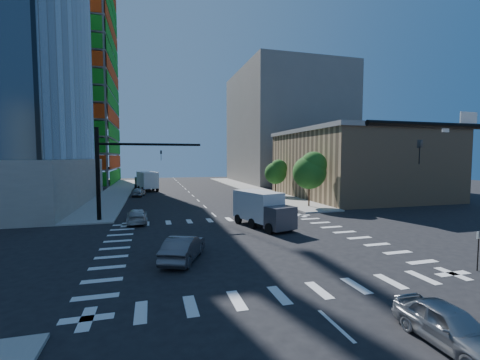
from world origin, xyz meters
name	(u,v)px	position (x,y,z in m)	size (l,w,h in m)	color
ground	(245,243)	(0.00, 0.00, 0.00)	(160.00, 160.00, 0.00)	black
road_markings	(245,243)	(0.00, 0.00, 0.01)	(20.00, 20.00, 0.01)	silver
sidewalk_ne	(248,188)	(12.50, 40.00, 0.07)	(5.00, 60.00, 0.15)	gray
sidewalk_nw	(118,191)	(-12.50, 40.00, 0.07)	(5.00, 60.00, 0.15)	gray
construction_building	(56,78)	(-27.41, 61.93, 24.61)	(25.16, 34.50, 70.60)	slate
commercial_building	(357,163)	(25.00, 22.00, 5.31)	(20.50, 22.50, 10.60)	tan
bg_building_ne	(285,127)	(27.00, 55.00, 14.00)	(24.00, 30.00, 28.00)	slate
signal_mast_nw	(114,165)	(-10.00, 11.50, 5.49)	(10.20, 0.40, 9.00)	black
tree_south	(311,170)	(12.63, 13.90, 4.69)	(4.16, 4.16, 6.82)	#382316
tree_north	(277,172)	(12.93, 25.90, 3.99)	(3.54, 3.52, 5.78)	#382316
no_parking_sign	(478,246)	(10.70, -9.00, 1.38)	(0.30, 0.06, 2.20)	black
car_nb_near	(449,326)	(2.93, -14.11, 0.67)	(1.58, 3.93, 1.34)	#A0A3A8
car_nb_far	(248,197)	(6.60, 20.72, 0.63)	(2.10, 4.56, 1.27)	black
car_sb_near	(137,216)	(-7.89, 9.57, 0.67)	(1.87, 4.60, 1.34)	#B6B6B6
car_sb_mid	(139,192)	(-8.50, 31.77, 0.71)	(1.67, 4.14, 1.41)	#A7ABAF
car_sb_cross	(183,248)	(-4.70, -2.86, 0.76)	(1.61, 4.63, 1.53)	#4D4C52
box_truck_near	(264,212)	(3.13, 4.52, 1.39)	(4.15, 6.48, 3.15)	black
box_truck_far	(146,182)	(-7.49, 40.42, 1.59)	(4.57, 7.35, 3.58)	black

